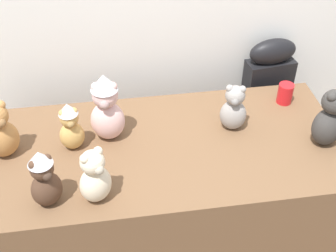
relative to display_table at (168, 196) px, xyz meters
name	(u,v)px	position (x,y,z in m)	size (l,w,h in m)	color
display_table	(168,196)	(0.00, 0.00, 0.00)	(1.70, 0.81, 0.72)	brown
instrument_case	(263,106)	(0.68, 0.54, 0.11)	(0.29, 0.15, 0.94)	black
teddy_bear_caramel	(1,132)	(-0.75, 0.05, 0.49)	(0.19, 0.18, 0.29)	#B27A42
teddy_bear_blush	(106,108)	(-0.27, 0.11, 0.53)	(0.18, 0.15, 0.36)	beige
teddy_bear_cocoa	(44,179)	(-0.54, -0.27, 0.50)	(0.17, 0.16, 0.28)	#4C3323
teddy_bear_honey	(71,127)	(-0.44, 0.06, 0.48)	(0.13, 0.12, 0.25)	tan
teddy_bear_cream	(95,177)	(-0.34, -0.28, 0.48)	(0.18, 0.17, 0.27)	beige
teddy_bear_ash	(234,109)	(0.33, 0.09, 0.48)	(0.15, 0.14, 0.25)	gray
teddy_bear_charcoal	(330,119)	(0.74, -0.09, 0.50)	(0.20, 0.19, 0.31)	#383533
party_cup_red	(285,93)	(0.66, 0.25, 0.42)	(0.08, 0.08, 0.11)	red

